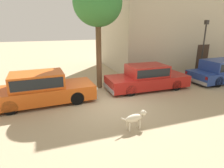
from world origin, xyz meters
name	(u,v)px	position (x,y,z in m)	size (l,w,h in m)	color
ground_plane	(110,104)	(0.00, 0.00, 0.00)	(80.00, 80.00, 0.00)	tan
parked_sedan_nearest	(41,88)	(-2.91, 1.22, 0.73)	(4.79, 1.98, 1.46)	#D15619
parked_sedan_second	(147,77)	(2.73, 1.44, 0.69)	(4.77, 1.89, 1.38)	#AD1E19
parked_sedan_third	(223,71)	(8.06, 1.15, 0.71)	(4.80, 1.99, 1.41)	navy
apartment_block	(205,12)	(11.48, 6.79, 4.62)	(17.82, 6.18, 9.24)	#BCB299
stray_dog_spotted	(135,118)	(0.11, -2.37, 0.43)	(1.08, 0.31, 0.68)	beige
street_lamp	(204,41)	(7.82, 2.76, 2.45)	(0.22, 0.22, 3.82)	#2D2B28
acacia_tree_left	(98,4)	(0.24, 2.55, 4.56)	(2.59, 2.33, 5.85)	brown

